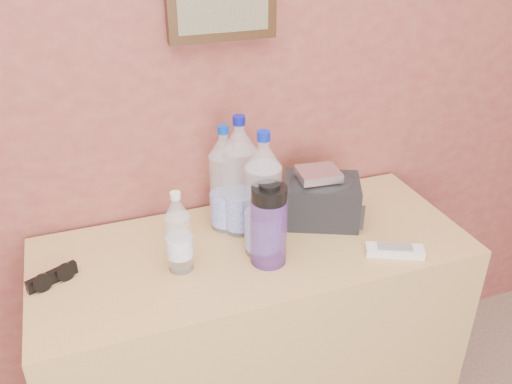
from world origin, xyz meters
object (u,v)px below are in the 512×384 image
Objects in this scene: pet_large_b at (225,184)px; toiletry_bag at (321,198)px; pet_small at (179,236)px; pet_large_d at (263,201)px; sunglasses at (52,277)px; ac_remote at (395,251)px; dresser at (254,345)px; nalgene_bottle at (269,224)px; foil_packet at (318,174)px; pet_large_c at (240,182)px.

toiletry_bag is at bearing -12.84° from pet_large_b.
pet_small is at bearing -137.51° from pet_large_b.
pet_large_d is 2.70× the size of sunglasses.
toiletry_bag is (-0.12, 0.23, 0.06)m from ac_remote.
sunglasses is at bearing -167.82° from pet_large_b.
sunglasses is (-0.55, 0.05, -0.14)m from pet_large_d.
pet_small is 1.46× the size of ac_remote.
pet_large_d reaches higher than sunglasses.
nalgene_bottle is (0.01, -0.08, 0.50)m from dresser.
ac_remote is 0.27m from toiletry_bag.
sunglasses is 0.77m from toiletry_bag.
sunglasses is 0.77m from foil_packet.
pet_large_d is 3.04× the size of foil_packet.
sunglasses is 0.84× the size of ac_remote.
foil_packet is (0.43, 0.09, 0.06)m from pet_small.
pet_small is 0.59m from ac_remote.
pet_large_b reaches higher than ac_remote.
pet_large_c is 0.99× the size of pet_large_d.
ac_remote is at bearing -36.80° from pet_large_b.
dresser is 0.54m from pet_large_b.
pet_small is (-0.21, -0.13, -0.06)m from pet_large_c.
ac_remote is 1.34× the size of foil_packet.
pet_large_c is (-0.01, 0.09, 0.54)m from dresser.
pet_large_c is 0.23m from foil_packet.
dresser is 0.53m from pet_small.
dresser is 3.42× the size of pet_large_d.
foil_packet is (-0.02, -0.01, 0.09)m from toiletry_bag.
nalgene_bottle reaches higher than toiletry_bag.
foil_packet is at bearing -133.53° from toiletry_bag.
foil_packet is at bearing -22.08° from sunglasses.
pet_large_d is 1.51× the size of nalgene_bottle.
dresser is 3.44× the size of pet_large_c.
foil_packet is at bearing -9.90° from pet_large_c.
ac_remote is at bearing -59.22° from foil_packet.
pet_large_b is 0.24m from pet_small.
pet_large_b is 2.03× the size of ac_remote.
pet_large_d reaches higher than toiletry_bag.
pet_large_b reaches higher than pet_small.
pet_large_d is 0.06m from nalgene_bottle.
dresser is 5.32× the size of pet_small.
dresser is at bearing -26.67° from sunglasses.
foil_packet is (0.22, -0.04, 0.01)m from pet_large_c.
pet_large_b is 1.35× the size of nalgene_bottle.
toiletry_bag is at bearing -7.52° from pet_large_c.
toiletry_bag is (0.28, -0.06, -0.07)m from pet_large_b.
pet_large_b is at bearing 42.49° from pet_small.
sunglasses is at bearing -177.26° from foil_packet.
toiletry_bag is (0.77, 0.04, 0.06)m from sunglasses.
pet_large_d is 1.56× the size of pet_small.
ac_remote is (0.89, -0.19, -0.01)m from sunglasses.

